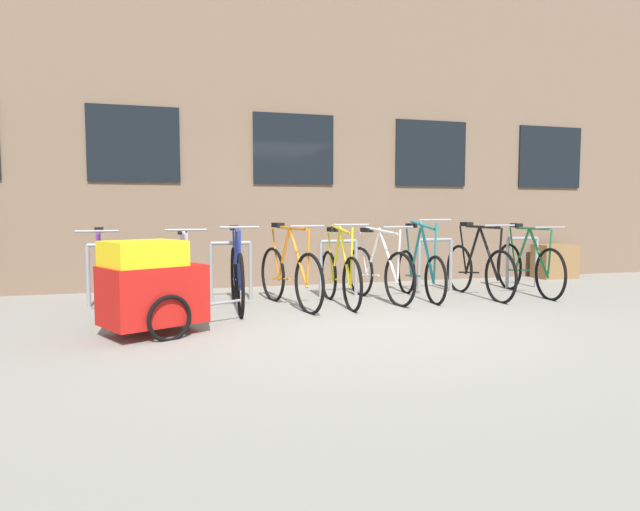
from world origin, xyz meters
The scene contains 14 objects.
ground_plane centered at (0.00, 0.00, 0.00)m, with size 42.00×42.00×0.00m, color gray.
storefront_building centered at (0.00, 6.48, 3.00)m, with size 28.00×6.60×6.00m.
bike_rack centered at (0.33, 1.90, 0.48)m, with size 6.57×0.05×0.80m.
bicycle_purple centered at (-2.75, 1.44, 0.37)m, with size 0.44×1.69×1.02m.
bicycle_green centered at (3.03, 1.35, 0.39)m, with size 0.44×1.80×1.03m.
bicycle_silver centered at (-1.80, 1.21, 0.38)m, with size 0.44×1.71×1.02m.
bicycle_blue centered at (-1.18, 1.32, 0.40)m, with size 0.44×1.84×1.04m.
bicycle_black centered at (2.19, 1.31, 0.39)m, with size 0.44×1.76×1.05m.
bicycle_yellow centered at (0.12, 1.23, 0.38)m, with size 0.44×1.64×1.06m.
bicycle_teal centered at (1.34, 1.41, 0.38)m, with size 0.44×1.65×1.11m.
bicycle_orange centered at (-0.52, 1.26, 0.40)m, with size 0.52×1.76×1.06m.
bicycle_white centered at (0.73, 1.40, 0.38)m, with size 0.44×1.71×1.03m.
bike_trailer centered at (-2.17, 0.08, 0.47)m, with size 1.44×0.94×0.93m.
planter_box centered at (4.71, 2.85, 0.30)m, with size 0.70×0.44×0.60m, color olive.
Camera 1 is at (-2.08, -5.43, 1.19)m, focal length 31.10 mm.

